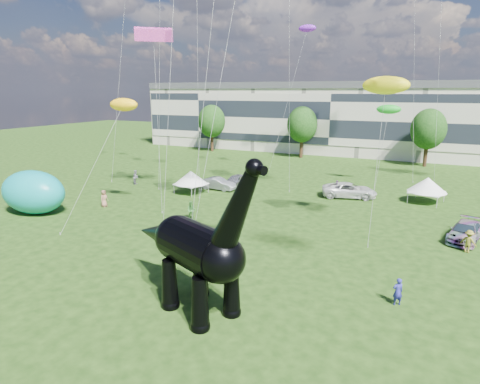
% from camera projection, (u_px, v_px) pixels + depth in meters
% --- Properties ---
extents(ground, '(220.00, 220.00, 0.00)m').
position_uv_depth(ground, '(216.00, 332.00, 19.60)').
color(ground, '#16330C').
rests_on(ground, ground).
extents(terrace_row, '(78.00, 11.00, 12.00)m').
position_uv_depth(terrace_row, '(337.00, 121.00, 75.73)').
color(terrace_row, beige).
rests_on(terrace_row, ground).
extents(tree_far_left, '(5.20, 5.20, 9.44)m').
position_uv_depth(tree_far_left, '(212.00, 119.00, 76.95)').
color(tree_far_left, '#382314').
rests_on(tree_far_left, ground).
extents(tree_mid_left, '(5.20, 5.20, 9.44)m').
position_uv_depth(tree_mid_left, '(302.00, 122.00, 69.45)').
color(tree_mid_left, '#382314').
rests_on(tree_mid_left, ground).
extents(tree_mid_right, '(5.20, 5.20, 9.44)m').
position_uv_depth(tree_mid_right, '(429.00, 126.00, 61.11)').
color(tree_mid_right, '#382314').
rests_on(tree_mid_right, ground).
extents(dinosaur_sculpture, '(10.86, 5.93, 9.14)m').
position_uv_depth(dinosaur_sculpture, '(194.00, 248.00, 21.08)').
color(dinosaur_sculpture, black).
rests_on(dinosaur_sculpture, ground).
extents(car_silver, '(2.49, 4.78, 1.55)m').
position_uv_depth(car_silver, '(236.00, 181.00, 49.05)').
color(car_silver, '#B0B0B5').
rests_on(car_silver, ground).
extents(car_grey, '(4.46, 1.71, 1.45)m').
position_uv_depth(car_grey, '(218.00, 184.00, 47.79)').
color(car_grey, gray).
rests_on(car_grey, ground).
extents(car_white, '(6.37, 4.12, 1.63)m').
position_uv_depth(car_white, '(349.00, 190.00, 44.23)').
color(car_white, silver).
rests_on(car_white, ground).
extents(car_dark, '(3.10, 5.30, 1.44)m').
position_uv_depth(car_dark, '(465.00, 232.00, 31.52)').
color(car_dark, '#595960').
rests_on(car_dark, ground).
extents(gazebo_near, '(4.72, 4.72, 2.72)m').
position_uv_depth(gazebo_near, '(427.00, 185.00, 41.92)').
color(gazebo_near, white).
rests_on(gazebo_near, ground).
extents(gazebo_left, '(4.43, 4.43, 2.62)m').
position_uv_depth(gazebo_left, '(191.00, 178.00, 45.82)').
color(gazebo_left, white).
rests_on(gazebo_left, ground).
extents(inflatable_teal, '(7.04, 4.77, 4.18)m').
position_uv_depth(inflatable_teal, '(33.00, 192.00, 38.25)').
color(inflatable_teal, '#0D9CA2').
rests_on(inflatable_teal, ground).
extents(visitors, '(42.24, 40.74, 1.85)m').
position_uv_depth(visitors, '(276.00, 225.00, 32.53)').
color(visitors, brown).
rests_on(visitors, ground).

